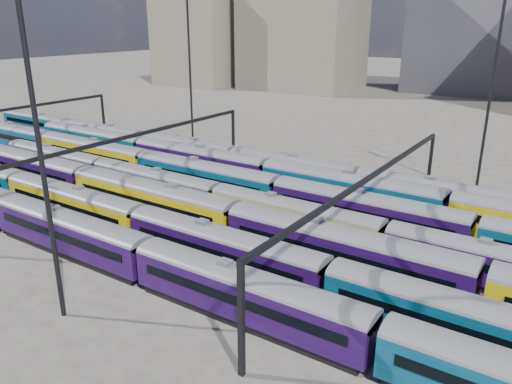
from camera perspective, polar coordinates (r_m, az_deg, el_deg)
The scene contains 13 objects.
ground at distance 52.31m, azimuth 2.14°, elevation -4.57°, with size 500.00×500.00×0.00m, color #453F3A.
rake_0 at distance 36.58m, azimuth -1.14°, elevation -11.14°, with size 139.31×2.91×4.90m.
rake_1 at distance 49.59m, azimuth -13.10°, elevation -3.21°, with size 120.31×2.93×4.94m.
rake_2 at distance 42.95m, azimuth 9.86°, elevation -6.15°, with size 110.86×3.25×5.48m.
rake_3 at distance 46.76m, azimuth 14.63°, elevation -4.89°, with size 115.16×2.81×4.72m.
rake_4 at distance 62.49m, azimuth -5.80°, elevation 2.01°, with size 147.77×3.09×5.20m.
rake_5 at distance 54.95m, azimuth 21.13°, elevation -1.51°, with size 132.18×3.22×5.44m.
rake_6 at distance 71.90m, azimuth -2.57°, elevation 4.12°, with size 112.90×2.76×4.62m.
gantry_1 at distance 62.44m, azimuth -13.65°, elevation 5.41°, with size 0.35×40.35×8.03m.
gantry_2 at distance 45.79m, azimuth 12.94°, elevation 0.53°, with size 0.35×40.35×8.03m.
mast_1 at distance 83.84m, azimuth -7.58°, elevation 14.14°, with size 1.40×0.50×25.60m.
mast_2 at distance 36.15m, azimuth -23.73°, elevation 6.29°, with size 1.40×0.50×25.60m.
mast_3 at distance 66.00m, azimuth 25.40°, elevation 11.20°, with size 1.40×0.50×25.60m.
Camera 1 is at (25.04, -40.85, 21.00)m, focal length 35.00 mm.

